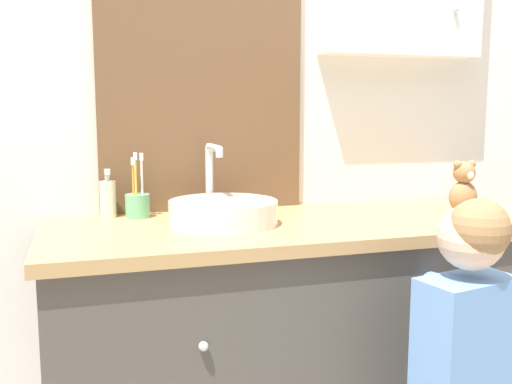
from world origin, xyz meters
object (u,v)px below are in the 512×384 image
at_px(soap_dispenser, 108,198).
at_px(child_figure, 463,374).
at_px(sink_basin, 223,211).
at_px(teddy_bear, 463,188).
at_px(toothbrush_holder, 138,203).

distance_m(soap_dispenser, child_figure, 1.11).
xyz_separation_m(soap_dispenser, child_figure, (0.78, -0.70, -0.36)).
distance_m(sink_basin, teddy_bear, 0.78).
xyz_separation_m(sink_basin, soap_dispenser, (-0.31, 0.21, 0.02)).
bearing_deg(soap_dispenser, toothbrush_holder, -19.38).
bearing_deg(sink_basin, teddy_bear, -3.37).
distance_m(sink_basin, child_figure, 0.76).
bearing_deg(toothbrush_holder, teddy_bear, -12.45).
height_order(toothbrush_holder, teddy_bear, toothbrush_holder).
xyz_separation_m(sink_basin, toothbrush_holder, (-0.23, 0.18, 0.00)).
distance_m(soap_dispenser, teddy_bear, 1.12).
relative_size(sink_basin, soap_dispenser, 2.41).
bearing_deg(soap_dispenser, child_figure, -42.03).
bearing_deg(teddy_bear, sink_basin, 176.63).
bearing_deg(toothbrush_holder, soap_dispenser, 160.62).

